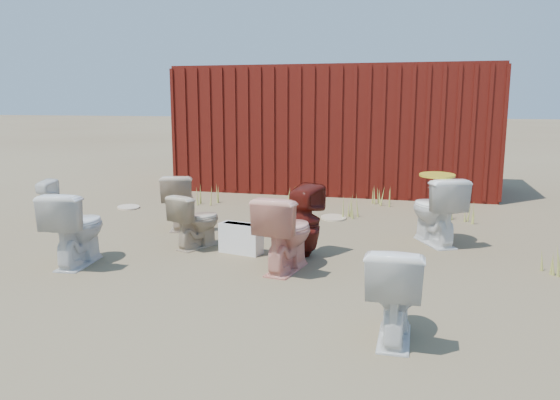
% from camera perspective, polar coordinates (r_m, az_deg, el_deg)
% --- Properties ---
extents(ground, '(100.00, 100.00, 0.00)m').
position_cam_1_polar(ground, '(6.28, -1.36, -5.91)').
color(ground, brown).
rests_on(ground, ground).
extents(shipping_container, '(6.00, 2.40, 2.40)m').
position_cam_1_polar(shipping_container, '(11.13, 5.92, 7.46)').
color(shipping_container, '#4F0E0D').
rests_on(shipping_container, ground).
extents(toilet_front_a, '(0.54, 0.84, 0.81)m').
position_cam_1_polar(toilet_front_a, '(6.28, -20.51, -2.73)').
color(toilet_front_a, white).
rests_on(toilet_front_a, ground).
extents(toilet_front_pink, '(0.58, 0.86, 0.81)m').
position_cam_1_polar(toilet_front_pink, '(5.68, 0.61, -3.43)').
color(toilet_front_pink, '#F6A48E').
rests_on(toilet_front_pink, ground).
extents(toilet_front_c, '(0.41, 0.72, 0.74)m').
position_cam_1_polar(toilet_front_c, '(4.17, 11.90, -9.36)').
color(toilet_front_c, white).
rests_on(toilet_front_c, ground).
extents(toilet_front_maroon, '(0.48, 0.48, 0.83)m').
position_cam_1_polar(toilet_front_maroon, '(6.18, 2.52, -2.21)').
color(toilet_front_maroon, '#52140E').
rests_on(toilet_front_maroon, ground).
extents(toilet_back_a, '(0.32, 0.32, 0.63)m').
position_cam_1_polar(toilet_back_a, '(8.63, -23.26, -0.11)').
color(toilet_back_a, white).
rests_on(toilet_back_a, ground).
extents(toilet_back_beige_left, '(0.64, 0.85, 0.76)m').
position_cam_1_polar(toilet_back_beige_left, '(7.69, -10.51, -0.11)').
color(toilet_back_beige_left, '#CCB295').
rests_on(toilet_back_beige_left, ground).
extents(toilet_back_beige_right, '(0.59, 0.74, 0.66)m').
position_cam_1_polar(toilet_back_beige_right, '(6.65, -8.73, -2.15)').
color(toilet_back_beige_right, '#C6B090').
rests_on(toilet_back_beige_right, ground).
extents(toilet_back_yellowlid, '(0.79, 0.95, 0.85)m').
position_cam_1_polar(toilet_back_yellowlid, '(7.00, 15.93, -1.02)').
color(toilet_back_yellowlid, white).
rests_on(toilet_back_yellowlid, ground).
extents(yellow_lid, '(0.43, 0.54, 0.02)m').
position_cam_1_polar(yellow_lid, '(6.93, 16.11, 2.52)').
color(yellow_lid, gold).
rests_on(yellow_lid, toilet_back_yellowlid).
extents(loose_tank, '(0.53, 0.30, 0.35)m').
position_cam_1_polar(loose_tank, '(6.39, -4.09, -4.02)').
color(loose_tank, white).
rests_on(loose_tank, ground).
extents(loose_lid_near, '(0.49, 0.57, 0.02)m').
position_cam_1_polar(loose_lid_near, '(8.28, 5.60, -1.85)').
color(loose_lid_near, beige).
rests_on(loose_lid_near, ground).
extents(loose_lid_far, '(0.57, 0.59, 0.02)m').
position_cam_1_polar(loose_lid_far, '(9.39, -15.55, -0.72)').
color(loose_lid_far, beige).
rests_on(loose_lid_far, ground).
extents(weed_clump_a, '(0.36, 0.36, 0.30)m').
position_cam_1_polar(weed_clump_a, '(9.47, -7.35, 0.52)').
color(weed_clump_a, '#9B9C3E').
rests_on(weed_clump_a, ground).
extents(weed_clump_b, '(0.32, 0.32, 0.32)m').
position_cam_1_polar(weed_clump_b, '(8.32, 7.15, -0.79)').
color(weed_clump_b, '#9B9C3E').
rests_on(weed_clump_b, ground).
extents(weed_clump_c, '(0.36, 0.36, 0.28)m').
position_cam_1_polar(weed_clump_c, '(8.45, 18.38, -1.19)').
color(weed_clump_c, '#9B9C3E').
rests_on(weed_clump_c, ground).
extents(weed_clump_d, '(0.30, 0.30, 0.26)m').
position_cam_1_polar(weed_clump_d, '(9.66, 1.87, 0.66)').
color(weed_clump_d, '#9B9C3E').
rests_on(weed_clump_d, ground).
extents(weed_clump_e, '(0.34, 0.34, 0.31)m').
position_cam_1_polar(weed_clump_e, '(9.45, 10.59, 0.45)').
color(weed_clump_e, '#9B9C3E').
rests_on(weed_clump_e, ground).
extents(weed_clump_f, '(0.28, 0.28, 0.26)m').
position_cam_1_polar(weed_clump_f, '(6.28, 26.61, -5.79)').
color(weed_clump_f, '#9B9C3E').
rests_on(weed_clump_f, ground).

